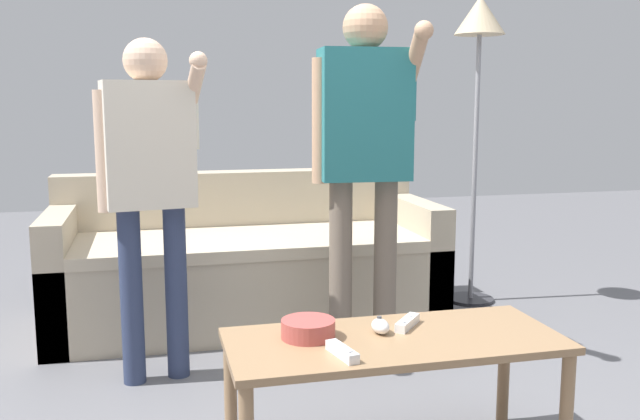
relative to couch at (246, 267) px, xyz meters
The scene contains 9 objects.
couch is the anchor object (origin of this frame).
coffee_table 1.73m from the couch, 81.66° to the right, with size 1.09×0.47×0.45m.
snack_bowl 1.66m from the couch, 90.76° to the right, with size 0.18×0.18×0.06m, color #B24C47.
game_remote_nunchuk 1.68m from the couch, 82.46° to the right, with size 0.06×0.09×0.05m.
floor_lamp 1.85m from the couch, ahead, with size 0.29×0.29×1.81m.
player_left 1.11m from the couch, 123.35° to the right, with size 0.46×0.29×1.47m.
player_right 1.13m from the couch, 58.83° to the right, with size 0.48×0.38×1.64m.
game_remote_wand_near 1.66m from the couch, 78.54° to the right, with size 0.13×0.14×0.03m.
game_remote_wand_far 1.84m from the couch, 88.76° to the right, with size 0.07×0.16×0.03m.
Camera 1 is at (-0.59, -2.15, 1.21)m, focal length 38.78 mm.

